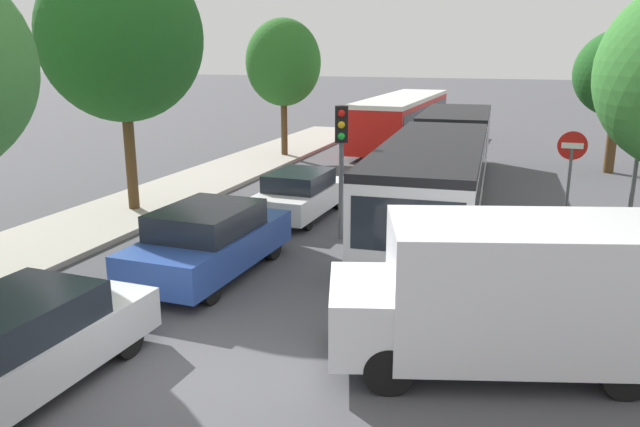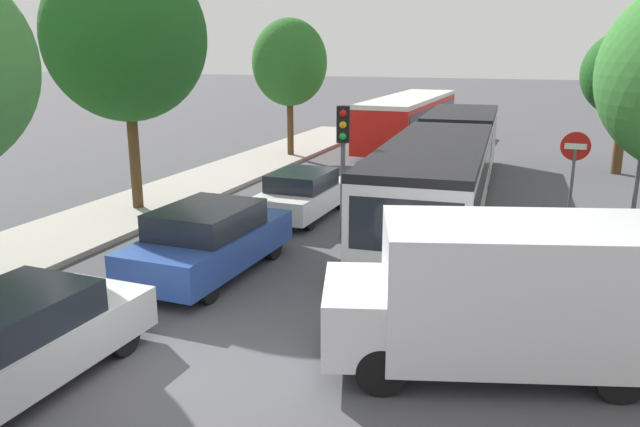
{
  "view_description": "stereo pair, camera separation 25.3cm",
  "coord_description": "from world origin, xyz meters",
  "px_view_note": "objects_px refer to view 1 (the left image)",
  "views": [
    {
      "loc": [
        4.63,
        -7.18,
        4.76
      ],
      "look_at": [
        0.2,
        5.49,
        1.2
      ],
      "focal_mm": 35.0,
      "sensor_mm": 36.0,
      "label": 1
    },
    {
      "loc": [
        4.87,
        -7.09,
        4.76
      ],
      "look_at": [
        0.2,
        5.49,
        1.2
      ],
      "focal_mm": 35.0,
      "sensor_mm": 36.0,
      "label": 2
    }
  ],
  "objects_px": {
    "direction_sign_post": "(638,150)",
    "articulated_bus": "(444,160)",
    "queued_car_blue": "(210,241)",
    "no_entry_sign": "(570,170)",
    "tree_right_mid": "(622,76)",
    "city_bus_rear": "(402,117)",
    "queued_car_white": "(300,194)",
    "tree_left_mid": "(123,42)",
    "queued_car_silver": "(22,343)",
    "traffic_light": "(341,142)",
    "white_van": "(511,291)",
    "tree_left_far": "(285,65)"
  },
  "relations": [
    {
      "from": "no_entry_sign",
      "to": "tree_left_mid",
      "type": "bearing_deg",
      "value": -85.35
    },
    {
      "from": "tree_left_mid",
      "to": "queued_car_silver",
      "type": "bearing_deg",
      "value": -63.24
    },
    {
      "from": "traffic_light",
      "to": "tree_left_far",
      "type": "distance_m",
      "value": 12.73
    },
    {
      "from": "traffic_light",
      "to": "queued_car_silver",
      "type": "bearing_deg",
      "value": -28.72
    },
    {
      "from": "city_bus_rear",
      "to": "queued_car_white",
      "type": "xyz_separation_m",
      "value": [
        0.14,
        -14.66,
        -0.74
      ]
    },
    {
      "from": "queued_car_blue",
      "to": "white_van",
      "type": "distance_m",
      "value": 6.62
    },
    {
      "from": "articulated_bus",
      "to": "tree_right_mid",
      "type": "bearing_deg",
      "value": 139.17
    },
    {
      "from": "city_bus_rear",
      "to": "white_van",
      "type": "height_order",
      "value": "city_bus_rear"
    },
    {
      "from": "queued_car_blue",
      "to": "traffic_light",
      "type": "xyz_separation_m",
      "value": [
        1.85,
        3.49,
        1.72
      ]
    },
    {
      "from": "queued_car_blue",
      "to": "queued_car_white",
      "type": "height_order",
      "value": "queued_car_blue"
    },
    {
      "from": "queued_car_blue",
      "to": "queued_car_white",
      "type": "distance_m",
      "value": 5.17
    },
    {
      "from": "tree_left_mid",
      "to": "tree_right_mid",
      "type": "height_order",
      "value": "tree_left_mid"
    },
    {
      "from": "direction_sign_post",
      "to": "articulated_bus",
      "type": "bearing_deg",
      "value": -32.93
    },
    {
      "from": "traffic_light",
      "to": "tree_left_mid",
      "type": "distance_m",
      "value": 7.1
    },
    {
      "from": "queued_car_silver",
      "to": "tree_left_far",
      "type": "xyz_separation_m",
      "value": [
        -4.02,
        19.61,
        3.35
      ]
    },
    {
      "from": "traffic_light",
      "to": "tree_left_far",
      "type": "xyz_separation_m",
      "value": [
        -6.07,
        11.08,
        1.57
      ]
    },
    {
      "from": "no_entry_sign",
      "to": "tree_right_mid",
      "type": "distance_m",
      "value": 10.77
    },
    {
      "from": "white_van",
      "to": "no_entry_sign",
      "type": "xyz_separation_m",
      "value": [
        1.0,
        7.11,
        0.64
      ]
    },
    {
      "from": "queued_car_silver",
      "to": "queued_car_blue",
      "type": "relative_size",
      "value": 0.93
    },
    {
      "from": "queued_car_silver",
      "to": "tree_right_mid",
      "type": "relative_size",
      "value": 0.75
    },
    {
      "from": "tree_left_mid",
      "to": "queued_car_white",
      "type": "bearing_deg",
      "value": 12.85
    },
    {
      "from": "queued_car_silver",
      "to": "tree_left_far",
      "type": "relative_size",
      "value": 0.68
    },
    {
      "from": "articulated_bus",
      "to": "tree_left_far",
      "type": "bearing_deg",
      "value": -132.41
    },
    {
      "from": "tree_right_mid",
      "to": "no_entry_sign",
      "type": "bearing_deg",
      "value": -101.04
    },
    {
      "from": "articulated_bus",
      "to": "city_bus_rear",
      "type": "height_order",
      "value": "city_bus_rear"
    },
    {
      "from": "city_bus_rear",
      "to": "tree_left_mid",
      "type": "relative_size",
      "value": 1.54
    },
    {
      "from": "direction_sign_post",
      "to": "queued_car_blue",
      "type": "bearing_deg",
      "value": 32.45
    },
    {
      "from": "articulated_bus",
      "to": "tree_left_mid",
      "type": "relative_size",
      "value": 2.23
    },
    {
      "from": "queued_car_white",
      "to": "direction_sign_post",
      "type": "relative_size",
      "value": 1.09
    },
    {
      "from": "articulated_bus",
      "to": "queued_car_blue",
      "type": "height_order",
      "value": "articulated_bus"
    },
    {
      "from": "articulated_bus",
      "to": "direction_sign_post",
      "type": "height_order",
      "value": "direction_sign_post"
    },
    {
      "from": "no_entry_sign",
      "to": "tree_right_mid",
      "type": "bearing_deg",
      "value": 168.96
    },
    {
      "from": "articulated_bus",
      "to": "queued_car_blue",
      "type": "distance_m",
      "value": 8.98
    },
    {
      "from": "city_bus_rear",
      "to": "tree_left_far",
      "type": "distance_m",
      "value": 7.22
    },
    {
      "from": "queued_car_blue",
      "to": "no_entry_sign",
      "type": "height_order",
      "value": "no_entry_sign"
    },
    {
      "from": "city_bus_rear",
      "to": "tree_left_far",
      "type": "relative_size",
      "value": 1.89
    },
    {
      "from": "queued_car_white",
      "to": "no_entry_sign",
      "type": "distance_m",
      "value": 7.28
    },
    {
      "from": "queued_car_blue",
      "to": "white_van",
      "type": "bearing_deg",
      "value": -106.91
    },
    {
      "from": "city_bus_rear",
      "to": "queued_car_blue",
      "type": "xyz_separation_m",
      "value": [
        0.04,
        -19.83,
        -0.64
      ]
    },
    {
      "from": "articulated_bus",
      "to": "white_van",
      "type": "distance_m",
      "value": 10.53
    },
    {
      "from": "no_entry_sign",
      "to": "city_bus_rear",
      "type": "bearing_deg",
      "value": -153.69
    },
    {
      "from": "queued_car_white",
      "to": "tree_right_mid",
      "type": "distance_m",
      "value": 14.13
    },
    {
      "from": "queued_car_blue",
      "to": "tree_right_mid",
      "type": "xyz_separation_m",
      "value": [
        9.3,
        15.44,
        2.97
      ]
    },
    {
      "from": "tree_left_far",
      "to": "tree_right_mid",
      "type": "height_order",
      "value": "tree_left_far"
    },
    {
      "from": "queued_car_blue",
      "to": "no_entry_sign",
      "type": "distance_m",
      "value": 8.91
    },
    {
      "from": "queued_car_silver",
      "to": "tree_right_mid",
      "type": "bearing_deg",
      "value": -23.39
    },
    {
      "from": "city_bus_rear",
      "to": "white_van",
      "type": "xyz_separation_m",
      "value": [
        6.31,
        -21.91,
        -0.18
      ]
    },
    {
      "from": "tree_left_mid",
      "to": "queued_car_blue",
      "type": "bearing_deg",
      "value": -40.22
    },
    {
      "from": "articulated_bus",
      "to": "white_van",
      "type": "xyz_separation_m",
      "value": [
        2.52,
        -10.23,
        -0.17
      ]
    },
    {
      "from": "no_entry_sign",
      "to": "tree_left_mid",
      "type": "distance_m",
      "value": 12.48
    }
  ]
}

